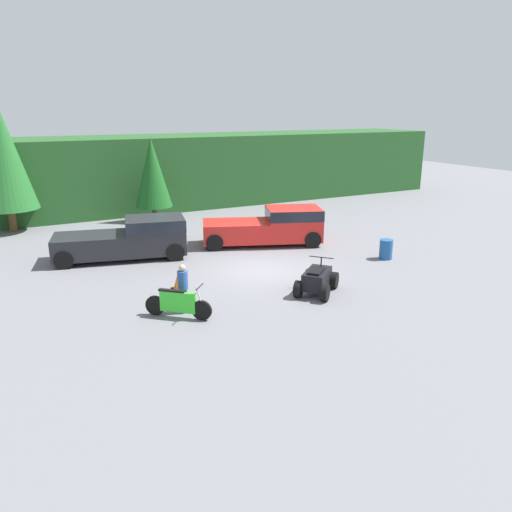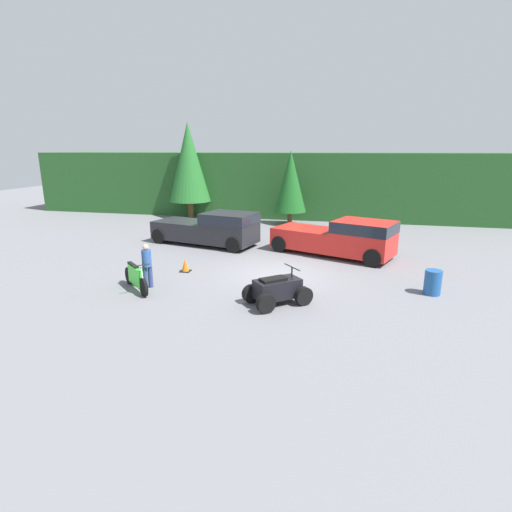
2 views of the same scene
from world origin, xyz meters
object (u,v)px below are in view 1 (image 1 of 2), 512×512
pickup_truck_red (272,225)px  dirt_bike (178,304)px  steel_barrel (386,249)px  traffic_cone (177,283)px  pickup_truck_second (132,237)px  rider_person (183,287)px  quad_atv (317,280)px

pickup_truck_red → dirt_bike: pickup_truck_red is taller
pickup_truck_red → steel_barrel: bearing=-33.5°
traffic_cone → pickup_truck_red: bearing=32.3°
pickup_truck_red → pickup_truck_second: bearing=-165.5°
pickup_truck_red → pickup_truck_second: size_ratio=1.02×
traffic_cone → dirt_bike: bearing=-108.4°
rider_person → quad_atv: bearing=42.1°
quad_atv → pickup_truck_second: bearing=81.8°
pickup_truck_second → rider_person: pickup_truck_second is taller
pickup_truck_red → traffic_cone: pickup_truck_red is taller
dirt_bike → quad_atv: (5.24, -0.18, 0.00)m
pickup_truck_second → traffic_cone: size_ratio=10.94×
pickup_truck_red → dirt_bike: 9.72m
steel_barrel → traffic_cone: bearing=176.4°
pickup_truck_red → dirt_bike: (-7.18, -6.54, -0.48)m
rider_person → steel_barrel: size_ratio=1.88×
pickup_truck_red → dirt_bike: size_ratio=3.51×
dirt_bike → traffic_cone: 2.69m
pickup_truck_red → traffic_cone: bearing=-126.3°
dirt_bike → steel_barrel: 10.59m
pickup_truck_second → traffic_cone: bearing=-71.8°
pickup_truck_second → steel_barrel: (9.99, -5.42, -0.52)m
pickup_truck_red → pickup_truck_second: same height
quad_atv → steel_barrel: quad_atv is taller
pickup_truck_red → steel_barrel: size_ratio=6.97×
rider_person → steel_barrel: (10.11, 1.61, -0.46)m
dirt_bike → quad_atv: 5.24m
traffic_cone → steel_barrel: bearing=-3.6°
pickup_truck_red → steel_barrel: 5.65m
rider_person → steel_barrel: rider_person is taller
dirt_bike → steel_barrel: size_ratio=1.99×
pickup_truck_second → quad_atv: 8.96m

